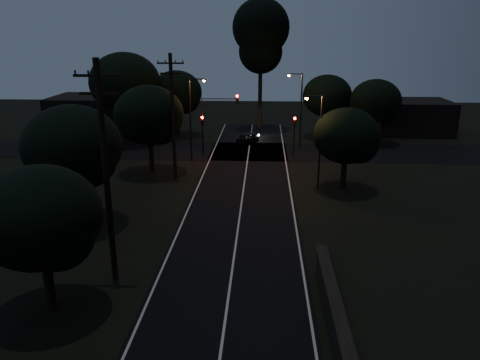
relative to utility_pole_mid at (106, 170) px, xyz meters
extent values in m
cube|color=black|center=(6.00, 7.00, -5.73)|extent=(8.00, 70.00, 0.02)
cube|color=black|center=(6.00, 27.00, -5.73)|extent=(60.00, 8.00, 0.02)
cube|color=beige|center=(6.00, 7.00, -5.71)|extent=(0.12, 70.00, 0.01)
cube|color=beige|center=(2.25, 7.00, -5.71)|extent=(0.12, 70.00, 0.01)
cube|color=beige|center=(9.75, 7.00, -5.71)|extent=(0.12, 70.00, 0.01)
cylinder|color=black|center=(0.00, 0.00, -0.24)|extent=(0.30, 0.30, 11.00)
cube|color=black|center=(0.00, 0.00, 4.46)|extent=(2.20, 0.12, 0.12)
cube|color=black|center=(0.00, 0.00, 3.66)|extent=(1.80, 0.12, 0.12)
cylinder|color=black|center=(0.00, 17.00, -0.49)|extent=(0.30, 0.30, 10.50)
cube|color=black|center=(0.00, 17.00, 3.96)|extent=(2.20, 0.12, 0.12)
cube|color=black|center=(0.00, 17.00, 3.16)|extent=(1.80, 0.12, 0.12)
cylinder|color=black|center=(-2.00, -3.00, -4.49)|extent=(0.44, 0.44, 2.51)
ellipsoid|color=black|center=(-2.00, -3.00, -1.24)|extent=(5.32, 5.32, 4.52)
sphere|color=black|center=(-1.07, -3.53, -1.77)|extent=(3.19, 3.19, 3.19)
cylinder|color=black|center=(-4.50, 7.00, -4.30)|extent=(0.44, 0.44, 2.87)
ellipsoid|color=black|center=(-4.50, 7.00, -0.54)|extent=(6.20, 6.20, 5.27)
sphere|color=black|center=(-3.42, 6.38, -1.16)|extent=(3.72, 3.72, 3.72)
cylinder|color=black|center=(-2.50, 19.00, -4.31)|extent=(0.44, 0.44, 2.86)
ellipsoid|color=black|center=(-2.50, 19.00, -0.58)|extent=(6.11, 6.11, 5.19)
sphere|color=black|center=(-1.43, 18.39, -1.19)|extent=(3.67, 3.67, 3.67)
cylinder|color=black|center=(-3.00, 35.00, -4.30)|extent=(0.44, 0.44, 2.87)
ellipsoid|color=black|center=(-3.00, 35.00, -0.57)|extent=(6.14, 6.14, 5.22)
sphere|color=black|center=(-1.92, 34.39, -1.18)|extent=(3.69, 3.69, 3.69)
cylinder|color=black|center=(-8.00, 31.00, -3.87)|extent=(0.44, 0.44, 3.74)
ellipsoid|color=black|center=(-8.00, 31.00, 0.96)|extent=(7.88, 7.88, 6.69)
sphere|color=black|center=(-6.62, 30.21, 0.17)|extent=(4.73, 4.73, 4.73)
cylinder|color=black|center=(15.00, 35.00, -4.39)|extent=(0.44, 0.44, 2.71)
ellipsoid|color=black|center=(15.00, 35.00, -0.85)|extent=(5.82, 5.82, 4.95)
sphere|color=black|center=(16.02, 34.42, -1.43)|extent=(3.49, 3.49, 3.49)
cylinder|color=black|center=(20.00, 32.00, -4.42)|extent=(0.44, 0.44, 2.64)
ellipsoid|color=black|center=(20.00, 32.00, -0.98)|extent=(5.64, 5.64, 4.79)
sphere|color=black|center=(20.99, 31.44, -1.55)|extent=(3.38, 3.38, 3.38)
cylinder|color=black|center=(14.00, 15.00, -4.52)|extent=(0.44, 0.44, 2.43)
ellipsoid|color=black|center=(14.00, 15.00, -1.38)|extent=(5.15, 5.15, 4.38)
sphere|color=black|center=(14.90, 14.48, -1.89)|extent=(3.09, 3.09, 3.09)
cylinder|color=black|center=(7.00, 40.00, -1.28)|extent=(0.50, 0.50, 8.92)
sphere|color=black|center=(7.00, 40.00, 6.91)|extent=(7.13, 7.13, 7.13)
sphere|color=black|center=(7.00, 40.00, 3.99)|extent=(5.51, 5.51, 5.51)
cube|color=black|center=(-14.00, 37.00, -3.54)|extent=(10.00, 8.00, 4.40)
cube|color=black|center=(26.00, 38.00, -3.74)|extent=(9.00, 7.00, 4.00)
cylinder|color=black|center=(1.40, 25.00, -4.14)|extent=(0.12, 0.12, 3.20)
cube|color=black|center=(1.40, 25.00, -2.09)|extent=(0.28, 0.22, 0.90)
sphere|color=#FF0705|center=(1.40, 24.87, -1.79)|extent=(0.22, 0.22, 0.22)
cylinder|color=black|center=(10.60, 25.00, -4.14)|extent=(0.12, 0.12, 3.20)
cube|color=black|center=(10.60, 25.00, -2.09)|extent=(0.28, 0.22, 0.90)
sphere|color=#FF0705|center=(10.60, 24.87, -1.79)|extent=(0.22, 0.22, 0.22)
cylinder|color=black|center=(1.40, 25.00, -3.24)|extent=(0.12, 0.12, 5.00)
cube|color=black|center=(4.90, 25.00, 0.06)|extent=(0.28, 0.22, 0.90)
sphere|color=#FF0705|center=(4.90, 24.87, 0.36)|extent=(0.22, 0.22, 0.22)
cube|color=black|center=(3.15, 25.00, 0.06)|extent=(3.50, 0.08, 0.08)
cylinder|color=black|center=(0.50, 23.00, -1.74)|extent=(0.16, 0.16, 8.00)
cube|color=black|center=(1.20, 23.00, 2.16)|extent=(1.40, 0.10, 0.10)
cube|color=black|center=(1.90, 23.00, 2.11)|extent=(0.35, 0.22, 0.12)
sphere|color=orange|center=(1.90, 23.00, 2.01)|extent=(0.26, 0.26, 0.26)
cylinder|color=black|center=(11.50, 29.00, -1.74)|extent=(0.16, 0.16, 8.00)
cube|color=black|center=(10.80, 29.00, 2.16)|extent=(1.40, 0.10, 0.10)
cube|color=black|center=(10.10, 29.00, 2.11)|extent=(0.35, 0.22, 0.12)
sphere|color=orange|center=(10.10, 29.00, 2.01)|extent=(0.26, 0.26, 0.26)
cylinder|color=black|center=(12.00, 15.00, -1.99)|extent=(0.16, 0.16, 7.50)
cube|color=black|center=(11.40, 15.00, 1.66)|extent=(1.20, 0.10, 0.10)
cube|color=black|center=(10.80, 15.00, 1.61)|extent=(0.35, 0.22, 0.12)
sphere|color=orange|center=(10.80, 15.00, 1.51)|extent=(0.26, 0.26, 0.26)
imported|color=black|center=(5.75, 30.95, -5.12)|extent=(2.79, 3.93, 1.24)
camera|label=1|loc=(7.56, -21.18, 6.33)|focal=35.00mm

